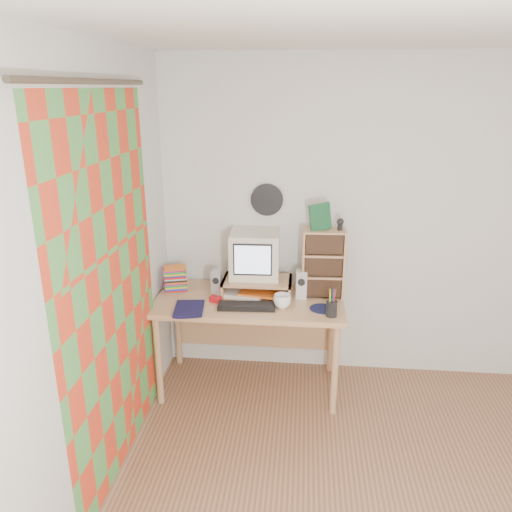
% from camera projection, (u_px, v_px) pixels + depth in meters
% --- Properties ---
extents(ceiling, '(3.50, 3.50, 0.00)m').
position_uv_depth(ceiling, '(492.00, 14.00, 1.77)').
color(ceiling, white).
rests_on(ceiling, back_wall).
extents(back_wall, '(3.50, 0.00, 3.50)m').
position_uv_depth(back_wall, '(388.00, 225.00, 3.82)').
color(back_wall, silver).
rests_on(back_wall, floor).
extents(left_wall, '(0.00, 3.50, 3.50)m').
position_uv_depth(left_wall, '(64.00, 313.00, 2.34)').
color(left_wall, silver).
rests_on(left_wall, floor).
extents(curtain, '(0.00, 2.20, 2.20)m').
position_uv_depth(curtain, '(112.00, 293.00, 2.82)').
color(curtain, red).
rests_on(curtain, left_wall).
extents(wall_disc, '(0.25, 0.02, 0.25)m').
position_uv_depth(wall_disc, '(267.00, 200.00, 3.83)').
color(wall_disc, black).
rests_on(wall_disc, back_wall).
extents(desk, '(1.40, 0.70, 0.75)m').
position_uv_depth(desk, '(250.00, 311.00, 3.84)').
color(desk, tan).
rests_on(desk, floor).
extents(monitor_riser, '(0.52, 0.30, 0.12)m').
position_uv_depth(monitor_riser, '(257.00, 282.00, 3.79)').
color(monitor_riser, tan).
rests_on(monitor_riser, desk).
extents(crt_monitor, '(0.38, 0.38, 0.35)m').
position_uv_depth(crt_monitor, '(254.00, 255.00, 3.78)').
color(crt_monitor, beige).
rests_on(crt_monitor, monitor_riser).
extents(speaker_left, '(0.08, 0.08, 0.20)m').
position_uv_depth(speaker_left, '(217.00, 282.00, 3.78)').
color(speaker_left, silver).
rests_on(speaker_left, desk).
extents(speaker_right, '(0.08, 0.08, 0.22)m').
position_uv_depth(speaker_right, '(301.00, 284.00, 3.72)').
color(speaker_right, silver).
rests_on(speaker_right, desk).
extents(keyboard, '(0.42, 0.16, 0.03)m').
position_uv_depth(keyboard, '(247.00, 306.00, 3.57)').
color(keyboard, black).
rests_on(keyboard, desk).
extents(dvd_stack, '(0.20, 0.17, 0.24)m').
position_uv_depth(dvd_stack, '(175.00, 275.00, 3.86)').
color(dvd_stack, brown).
rests_on(dvd_stack, desk).
extents(cd_rack, '(0.32, 0.18, 0.52)m').
position_uv_depth(cd_rack, '(323.00, 263.00, 3.71)').
color(cd_rack, tan).
rests_on(cd_rack, desk).
extents(mug, '(0.16, 0.16, 0.10)m').
position_uv_depth(mug, '(282.00, 301.00, 3.57)').
color(mug, white).
rests_on(mug, desk).
extents(diary, '(0.27, 0.22, 0.05)m').
position_uv_depth(diary, '(175.00, 307.00, 3.53)').
color(diary, '#120F3A').
rests_on(diary, desk).
extents(mousepad, '(0.19, 0.19, 0.00)m').
position_uv_depth(mousepad, '(322.00, 309.00, 3.56)').
color(mousepad, black).
rests_on(mousepad, desk).
extents(pen_cup, '(0.09, 0.09, 0.15)m').
position_uv_depth(pen_cup, '(332.00, 306.00, 3.43)').
color(pen_cup, black).
rests_on(pen_cup, desk).
extents(papers, '(0.36, 0.29, 0.04)m').
position_uv_depth(papers, '(249.00, 292.00, 3.80)').
color(papers, silver).
rests_on(papers, desk).
extents(red_box, '(0.10, 0.07, 0.04)m').
position_uv_depth(red_box, '(216.00, 299.00, 3.67)').
color(red_box, red).
rests_on(red_box, desk).
extents(game_box, '(0.15, 0.08, 0.20)m').
position_uv_depth(game_box, '(320.00, 217.00, 3.58)').
color(game_box, '#17512D').
rests_on(game_box, cd_rack).
extents(webcam, '(0.06, 0.06, 0.09)m').
position_uv_depth(webcam, '(340.00, 224.00, 3.60)').
color(webcam, black).
rests_on(webcam, cd_rack).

